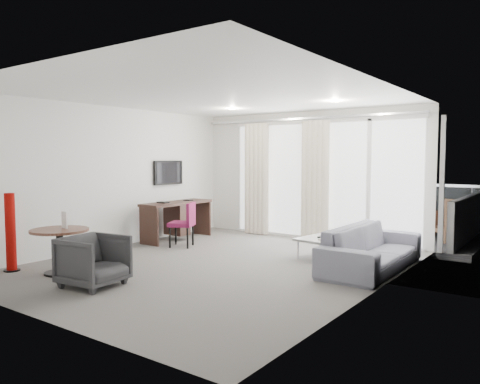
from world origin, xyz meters
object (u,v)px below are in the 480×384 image
Objects in this scene: desk at (177,221)px; rattan_chair_a at (366,213)px; red_lamp at (11,232)px; sofa at (372,248)px; coffee_table at (325,249)px; round_table at (60,251)px; rattan_chair_b at (444,220)px; tub_armchair at (94,261)px; desk_chair at (181,225)px.

rattan_chair_a is at bearing 44.90° from desk.
sofa is at bearing 36.71° from red_lamp.
round_table is at bearing -130.52° from coffee_table.
rattan_chair_b is (4.44, 2.99, 0.03)m from desk.
round_table is 0.94m from tub_armchair.
desk is 3.25m from coffee_table.
tub_armchair reaches higher than sofa.
sofa is 3.18m from rattan_chair_b.
coffee_table is at bearing -87.48° from rattan_chair_b.
rattan_chair_b is (1.56, 0.11, -0.05)m from rattan_chair_a.
coffee_table is at bearing -12.66° from desk_chair.
round_table is 6.34m from rattan_chair_a.
tub_armchair is 3.67m from coffee_table.
coffee_table is at bearing -34.52° from tub_armchair.
rattan_chair_b is at bearing -31.88° from tub_armchair.
red_lamp is at bearing -156.50° from round_table.
sofa is 2.41× the size of rattan_chair_a.
red_lamp reaches higher than round_table.
coffee_table is 0.92m from sofa.
desk_chair is at bearing -100.53° from rattan_chair_a.
round_table is (0.59, -3.04, -0.06)m from desk.
rattan_chair_b is (1.20, 2.92, 0.24)m from coffee_table.
rattan_chair_a is at bearing -19.19° from tub_armchair.
red_lamp reaches higher than sofa.
rattan_chair_b is at bearing 57.42° from round_table.
desk_chair reaches higher than rattan_chair_b.
rattan_chair_b reaches higher than desk.
tub_armchair is (1.52, -3.17, -0.05)m from desk.
tub_armchair is at bearing 6.46° from red_lamp.
coffee_table is at bearing -59.00° from rattan_chair_a.
round_table is (-0.00, -2.54, -0.09)m from desk_chair.
rattan_chair_b reaches higher than coffee_table.
round_table is 7.15m from rattan_chair_b.
red_lamp is 1.25× the size of rattan_chair_a.
coffee_table is at bearing 45.31° from red_lamp.
tub_armchair is at bearing -117.99° from coffee_table.
rattan_chair_a is (1.36, 6.04, 0.13)m from tub_armchair.
sofa is (3.53, 2.86, -0.00)m from round_table.
tub_armchair is 0.89× the size of rattan_chair_b.
red_lamp is 1.51× the size of coffee_table.
desk is 3.10m from round_table.
desk_chair is at bearing -40.62° from desk.
desk_chair is 3.55m from sofa.
desk is at bearing 87.50° from red_lamp.
red_lamp is 4.84m from coffee_table.
round_table is 0.84m from red_lamp.
round_table is at bearing 75.58° from tub_armchair.
round_table is 1.07× the size of coffee_table.
sofa reaches higher than coffee_table.
red_lamp is (-0.15, -3.36, 0.19)m from desk.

